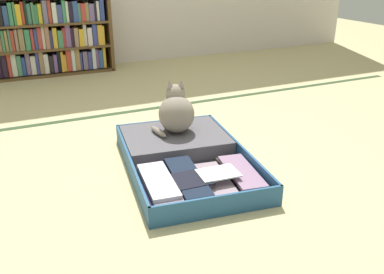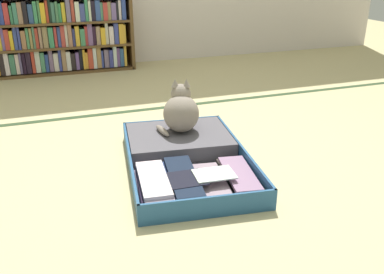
% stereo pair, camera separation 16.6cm
% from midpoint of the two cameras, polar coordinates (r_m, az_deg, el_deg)
% --- Properties ---
extents(ground_plane, '(10.00, 10.00, 0.00)m').
position_cam_midpoint_polar(ground_plane, '(2.09, -4.94, -4.48)').
color(ground_plane, '#CABB85').
extents(tatami_border, '(4.80, 0.05, 0.00)m').
position_cam_midpoint_polar(tatami_border, '(2.91, -11.16, 3.27)').
color(tatami_border, '#314629').
rests_on(tatami_border, ground_plane).
extents(bookshelf, '(1.43, 0.28, 0.69)m').
position_cam_midpoint_polar(bookshelf, '(4.05, -22.70, 12.43)').
color(bookshelf, brown).
rests_on(bookshelf, ground_plane).
extents(open_suitcase, '(0.69, 0.97, 0.10)m').
position_cam_midpoint_polar(open_suitcase, '(2.12, -3.57, -2.71)').
color(open_suitcase, '#235280').
rests_on(open_suitcase, ground_plane).
extents(black_cat, '(0.26, 0.27, 0.28)m').
position_cam_midpoint_polar(black_cat, '(2.26, -4.32, 3.43)').
color(black_cat, gray).
rests_on(black_cat, open_suitcase).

